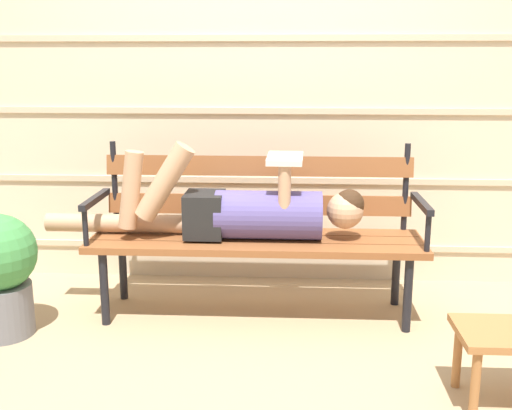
# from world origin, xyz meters

# --- Properties ---
(ground_plane) EXTENTS (12.00, 12.00, 0.00)m
(ground_plane) POSITION_xyz_m (0.00, 0.00, 0.00)
(ground_plane) COLOR tan
(house_siding) EXTENTS (5.39, 0.08, 2.51)m
(house_siding) POSITION_xyz_m (0.00, 0.79, 1.26)
(house_siding) COLOR beige
(house_siding) RESTS_ON ground
(park_bench) EXTENTS (1.75, 0.47, 0.90)m
(park_bench) POSITION_xyz_m (-0.00, 0.25, 0.48)
(park_bench) COLOR brown
(park_bench) RESTS_ON ground
(reclining_person) EXTENTS (1.70, 0.26, 0.52)m
(reclining_person) POSITION_xyz_m (-0.07, 0.18, 0.58)
(reclining_person) COLOR #514784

